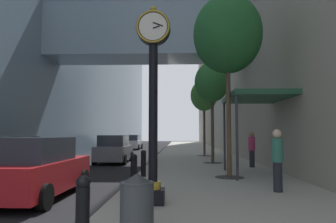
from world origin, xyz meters
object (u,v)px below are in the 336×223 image
Objects in this scene: car_grey_near at (114,149)px; car_white_trailing at (133,142)px; street_tree_mid_far at (204,96)px; pedestrian_walking at (277,158)px; bollard_fourth at (143,162)px; car_red_mid at (34,169)px; bollard_third at (134,170)px; street_clock at (153,93)px; bollard_nearest at (83,210)px; street_tree_mid_near at (212,83)px; pedestrian_by_clock at (252,148)px; trash_bin at (137,207)px; street_tree_near at (228,35)px; car_blue_far at (6,160)px.

car_white_trailing is (-1.51, 17.88, -0.00)m from car_grey_near.
street_tree_mid_far is at bearing 37.89° from car_grey_near.
bollard_fourth is at bearing 143.23° from pedestrian_walking.
bollard_third is at bearing 21.68° from car_red_mid.
street_clock is 1.06× the size of car_grey_near.
street_clock is at bearing -153.88° from pedestrian_walking.
street_clock reaches higher than bollard_nearest.
pedestrian_by_clock is (1.73, -2.33, -3.73)m from street_tree_mid_near.
car_grey_near is (-2.71, 10.05, 0.15)m from bollard_third.
pedestrian_by_clock is at bearing 69.12° from trash_bin.
bollard_fourth is 4.56m from car_red_mid.
pedestrian_by_clock is at bearing 35.80° from bollard_fourth.
car_red_mid is (-6.03, -9.67, -4.00)m from street_tree_mid_near.
pedestrian_walking is 6.89m from pedestrian_by_clock.
pedestrian_walking is (4.26, -3.19, 0.42)m from bollard_fourth.
street_clock is 3.21m from bollard_third.
street_tree_mid_near reaches higher than bollard_fourth.
trash_bin is at bearing -48.60° from car_red_mid.
pedestrian_by_clock is at bearing -25.94° from car_grey_near.
car_grey_near is (-2.71, 7.44, 0.15)m from bollard_fourth.
street_tree_mid_far is (0.00, 12.31, -0.93)m from street_tree_near.
street_tree_mid_far reaches higher than trash_bin.
car_white_trailing is (-7.56, 13.17, -3.96)m from street_tree_mid_far.
pedestrian_by_clock is 11.14m from car_blue_far.
bollard_third is at bearing -81.41° from car_white_trailing.
pedestrian_by_clock is (0.81, 6.84, -0.00)m from pedestrian_walking.
street_tree_mid_near reaches higher than car_grey_near.
street_tree_mid_far is at bearing -60.14° from car_white_trailing.
trash_bin is 0.23× the size of car_grey_near.
car_grey_near is (-7.78, 3.78, -0.26)m from pedestrian_by_clock.
street_tree_mid_far is 3.28× the size of pedestrian_walking.
street_clock is 7.64m from car_blue_far.
car_red_mid is at bearing -136.59° from pedestrian_by_clock.
car_blue_far is (-5.22, 7.24, 0.14)m from bollard_nearest.
bollard_fourth is (-0.79, 4.89, -2.12)m from street_clock.
car_red_mid is at bearing -50.57° from car_blue_far.
pedestrian_walking is (4.26, -0.57, 0.42)m from bollard_third.
trash_bin is 9.22m from car_blue_far.
bollard_third is 5.60m from car_blue_far.
car_grey_near is (-6.05, -4.71, -3.95)m from street_tree_mid_far.
bollard_third is at bearing -102.76° from street_tree_mid_far.
pedestrian_walking is (4.26, 4.65, 0.42)m from bollard_nearest.
car_blue_far is (-8.56, -0.44, -4.90)m from street_tree_near.
pedestrian_walking is at bearing 26.12° from street_clock.
bollard_nearest is 0.58× the size of pedestrian_by_clock.
car_grey_near is at bearing -142.11° from street_tree_mid_far.
bollard_nearest is 7.84m from bollard_fourth.
car_red_mid is (-2.69, -3.68, 0.14)m from bollard_fourth.
bollard_nearest is at bearing -113.53° from street_tree_near.
car_white_trailing is (1.00, 25.92, 0.00)m from car_blue_far.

